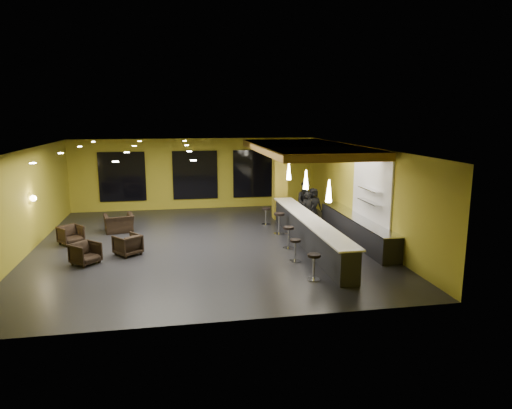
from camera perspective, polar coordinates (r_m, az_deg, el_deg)
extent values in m
cube|color=black|center=(16.91, -6.41, -5.05)|extent=(12.00, 13.00, 0.10)
cube|color=black|center=(16.28, -6.68, 7.20)|extent=(12.00, 13.00, 0.10)
cube|color=#A79A25|center=(22.97, -7.62, 3.83)|extent=(12.00, 0.10, 3.50)
cube|color=#A79A25|center=(10.14, -4.08, -5.56)|extent=(12.00, 0.10, 3.50)
cube|color=#A79A25|center=(17.22, -27.05, 0.22)|extent=(0.10, 13.00, 3.50)
cube|color=#A79A25|center=(17.92, 13.15, 1.55)|extent=(0.10, 13.00, 3.50)
cube|color=olive|center=(17.97, 6.05, 6.99)|extent=(3.60, 8.00, 0.28)
cube|color=black|center=(22.98, -16.37, 3.35)|extent=(2.20, 0.06, 2.40)
cube|color=black|center=(22.86, -7.61, 3.67)|extent=(2.20, 0.06, 2.40)
cube|color=black|center=(23.19, -0.17, 3.88)|extent=(2.20, 0.06, 2.40)
cube|color=white|center=(16.94, 14.23, 1.81)|extent=(0.06, 3.20, 2.40)
cube|color=black|center=(16.44, 6.61, -3.54)|extent=(0.60, 8.00, 1.00)
cube|color=white|center=(16.32, 6.65, -1.76)|extent=(0.78, 8.10, 0.05)
cube|color=black|center=(17.58, 12.40, -3.00)|extent=(0.70, 6.00, 0.86)
cube|color=silver|center=(17.48, 12.46, -1.55)|extent=(0.72, 6.00, 0.03)
cube|color=silver|center=(16.77, 14.01, 0.34)|extent=(0.30, 1.50, 0.03)
cube|color=silver|center=(16.70, 14.08, 1.86)|extent=(0.30, 1.50, 0.03)
cube|color=olive|center=(20.56, 3.00, 3.05)|extent=(0.60, 0.60, 3.50)
sphere|color=#FFE5B2|center=(17.64, -26.08, 0.71)|extent=(0.22, 0.22, 0.22)
cone|color=white|center=(14.20, 9.10, 1.67)|extent=(0.20, 0.20, 0.70)
cone|color=white|center=(16.55, 6.26, 3.10)|extent=(0.20, 0.20, 0.70)
cone|color=white|center=(18.94, 4.12, 4.16)|extent=(0.20, 0.20, 0.70)
imported|color=black|center=(18.83, 6.53, -0.77)|extent=(0.64, 0.49, 1.56)
imported|color=black|center=(19.86, 6.27, 0.28)|extent=(1.04, 0.90, 1.84)
imported|color=black|center=(19.92, 7.15, -0.14)|extent=(0.77, 0.52, 1.54)
imported|color=black|center=(15.47, -20.54, -5.75)|extent=(1.06, 1.06, 0.69)
imported|color=black|center=(16.00, -15.74, -4.86)|extent=(1.08, 1.08, 0.71)
imported|color=black|center=(17.97, -22.15, -3.54)|extent=(1.05, 1.05, 0.69)
imported|color=black|center=(19.17, -16.77, -2.25)|extent=(1.30, 1.19, 0.72)
cylinder|color=silver|center=(13.36, 7.21, -9.26)|extent=(0.39, 0.39, 0.03)
cylinder|color=silver|center=(13.25, 7.24, -7.86)|extent=(0.07, 0.07, 0.68)
cylinder|color=black|center=(13.13, 7.28, -6.34)|extent=(0.37, 0.37, 0.08)
cylinder|color=silver|center=(14.90, 4.88, -7.03)|extent=(0.37, 0.37, 0.03)
cylinder|color=silver|center=(14.81, 4.90, -5.82)|extent=(0.06, 0.06, 0.65)
cylinder|color=black|center=(14.71, 4.93, -4.50)|extent=(0.35, 0.35, 0.07)
cylinder|color=silver|center=(16.26, 4.07, -5.44)|extent=(0.40, 0.40, 0.03)
cylinder|color=silver|center=(16.16, 4.09, -4.23)|extent=(0.07, 0.07, 0.70)
cylinder|color=black|center=(16.06, 4.11, -2.92)|extent=(0.38, 0.38, 0.08)
cylinder|color=silver|center=(18.13, 2.91, -3.66)|extent=(0.43, 0.43, 0.03)
cylinder|color=silver|center=(18.03, 2.92, -2.48)|extent=(0.08, 0.08, 0.76)
cylinder|color=black|center=(17.94, 2.93, -1.20)|extent=(0.41, 0.41, 0.09)
cylinder|color=silver|center=(19.63, 1.24, -2.49)|extent=(0.37, 0.37, 0.03)
cylinder|color=silver|center=(19.56, 1.24, -1.55)|extent=(0.07, 0.07, 0.65)
cylinder|color=black|center=(19.48, 1.25, -0.53)|extent=(0.35, 0.35, 0.07)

